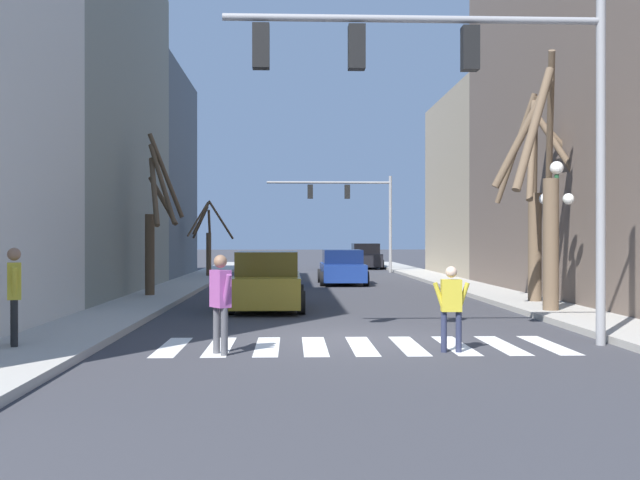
{
  "coord_description": "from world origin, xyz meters",
  "views": [
    {
      "loc": [
        -1.35,
        -15.22,
        2.06
      ],
      "look_at": [
        0.07,
        21.23,
        1.97
      ],
      "focal_mm": 42.0,
      "sensor_mm": 36.0,
      "label": 1
    }
  ],
  "objects_px": {
    "street_lamp_right_corner": "(557,204)",
    "pedestrian_near_right_corner": "(220,296)",
    "street_tree_right_far": "(539,199)",
    "street_tree_right_mid": "(208,238)",
    "traffic_signal_far": "(353,202)",
    "car_parked_left_far": "(267,282)",
    "traffic_signal_near": "(464,87)",
    "pedestrian_crossing_street": "(451,301)",
    "pedestrian_on_left_sidewalk": "(14,288)",
    "car_parked_left_near": "(342,268)",
    "street_tree_right_near": "(155,221)",
    "car_parked_right_near": "(365,257)",
    "street_tree_left_mid": "(544,194)"
  },
  "relations": [
    {
      "from": "car_parked_left_near",
      "to": "street_tree_left_mid",
      "type": "bearing_deg",
      "value": -162.0
    },
    {
      "from": "car_parked_left_far",
      "to": "street_tree_right_near",
      "type": "height_order",
      "value": "street_tree_right_near"
    },
    {
      "from": "traffic_signal_near",
      "to": "street_tree_right_mid",
      "type": "relative_size",
      "value": 1.9
    },
    {
      "from": "car_parked_right_near",
      "to": "street_tree_right_mid",
      "type": "xyz_separation_m",
      "value": [
        -9.27,
        -11.92,
        1.25
      ]
    },
    {
      "from": "street_lamp_right_corner",
      "to": "car_parked_left_near",
      "type": "relative_size",
      "value": 0.92
    },
    {
      "from": "pedestrian_on_left_sidewalk",
      "to": "street_tree_right_far",
      "type": "distance_m",
      "value": 15.47
    },
    {
      "from": "street_tree_right_mid",
      "to": "car_parked_right_near",
      "type": "bearing_deg",
      "value": 52.12
    },
    {
      "from": "car_parked_left_far",
      "to": "pedestrian_on_left_sidewalk",
      "type": "bearing_deg",
      "value": -27.5
    },
    {
      "from": "car_parked_left_near",
      "to": "street_lamp_right_corner",
      "type": "bearing_deg",
      "value": -160.45
    },
    {
      "from": "car_parked_left_far",
      "to": "traffic_signal_far",
      "type": "bearing_deg",
      "value": 169.23
    },
    {
      "from": "street_tree_right_far",
      "to": "street_tree_right_near",
      "type": "distance_m",
      "value": 12.37
    },
    {
      "from": "car_parked_left_near",
      "to": "street_tree_right_mid",
      "type": "bearing_deg",
      "value": 52.46
    },
    {
      "from": "car_parked_right_near",
      "to": "street_tree_right_mid",
      "type": "relative_size",
      "value": 1.14
    },
    {
      "from": "car_parked_left_far",
      "to": "car_parked_left_near",
      "type": "xyz_separation_m",
      "value": [
        2.97,
        11.71,
        -0.05
      ]
    },
    {
      "from": "pedestrian_on_left_sidewalk",
      "to": "street_tree_right_far",
      "type": "relative_size",
      "value": 0.27
    },
    {
      "from": "traffic_signal_far",
      "to": "street_tree_right_near",
      "type": "distance_m",
      "value": 21.21
    },
    {
      "from": "pedestrian_crossing_street",
      "to": "pedestrian_near_right_corner",
      "type": "bearing_deg",
      "value": -175.75
    },
    {
      "from": "car_parked_left_far",
      "to": "car_parked_left_near",
      "type": "height_order",
      "value": "car_parked_left_far"
    },
    {
      "from": "pedestrian_crossing_street",
      "to": "street_tree_right_mid",
      "type": "xyz_separation_m",
      "value": [
        -7.14,
        24.97,
        1.13
      ]
    },
    {
      "from": "pedestrian_near_right_corner",
      "to": "street_tree_left_mid",
      "type": "bearing_deg",
      "value": 96.39
    },
    {
      "from": "traffic_signal_near",
      "to": "traffic_signal_far",
      "type": "xyz_separation_m",
      "value": [
        0.4,
        30.47,
        -0.7
      ]
    },
    {
      "from": "pedestrian_on_left_sidewalk",
      "to": "street_tree_right_near",
      "type": "bearing_deg",
      "value": 156.81
    },
    {
      "from": "traffic_signal_near",
      "to": "pedestrian_on_left_sidewalk",
      "type": "distance_m",
      "value": 9.06
    },
    {
      "from": "car_parked_left_far",
      "to": "car_parked_right_near",
      "type": "xyz_separation_m",
      "value": [
        5.71,
        28.66,
        0.01
      ]
    },
    {
      "from": "pedestrian_crossing_street",
      "to": "street_tree_right_mid",
      "type": "height_order",
      "value": "street_tree_right_mid"
    },
    {
      "from": "pedestrian_on_left_sidewalk",
      "to": "street_tree_right_far",
      "type": "xyz_separation_m",
      "value": [
        12.44,
        8.95,
        2.06
      ]
    },
    {
      "from": "street_lamp_right_corner",
      "to": "pedestrian_near_right_corner",
      "type": "bearing_deg",
      "value": -142.28
    },
    {
      "from": "car_parked_left_near",
      "to": "street_tree_right_near",
      "type": "height_order",
      "value": "street_tree_right_near"
    },
    {
      "from": "pedestrian_crossing_street",
      "to": "pedestrian_on_left_sidewalk",
      "type": "height_order",
      "value": "pedestrian_on_left_sidewalk"
    },
    {
      "from": "traffic_signal_far",
      "to": "car_parked_left_far",
      "type": "relative_size",
      "value": 1.66
    },
    {
      "from": "street_tree_left_mid",
      "to": "street_lamp_right_corner",
      "type": "bearing_deg",
      "value": 14.93
    },
    {
      "from": "car_parked_right_near",
      "to": "pedestrian_near_right_corner",
      "type": "xyz_separation_m",
      "value": [
        -6.28,
        -36.99,
        0.25
      ]
    },
    {
      "from": "car_parked_left_far",
      "to": "car_parked_right_near",
      "type": "bearing_deg",
      "value": 168.74
    },
    {
      "from": "street_tree_right_far",
      "to": "street_tree_right_mid",
      "type": "relative_size",
      "value": 1.65
    },
    {
      "from": "pedestrian_near_right_corner",
      "to": "pedestrian_crossing_street",
      "type": "distance_m",
      "value": 4.14
    },
    {
      "from": "street_lamp_right_corner",
      "to": "pedestrian_on_left_sidewalk",
      "type": "height_order",
      "value": "street_lamp_right_corner"
    },
    {
      "from": "pedestrian_on_left_sidewalk",
      "to": "street_tree_left_mid",
      "type": "bearing_deg",
      "value": 96.61
    },
    {
      "from": "pedestrian_crossing_street",
      "to": "street_tree_right_near",
      "type": "xyz_separation_m",
      "value": [
        -7.42,
        11.77,
        1.71
      ]
    },
    {
      "from": "traffic_signal_near",
      "to": "traffic_signal_far",
      "type": "distance_m",
      "value": 30.48
    },
    {
      "from": "car_parked_left_near",
      "to": "pedestrian_near_right_corner",
      "type": "xyz_separation_m",
      "value": [
        -3.54,
        -20.05,
        0.32
      ]
    },
    {
      "from": "street_lamp_right_corner",
      "to": "street_tree_right_far",
      "type": "relative_size",
      "value": 0.63
    },
    {
      "from": "traffic_signal_far",
      "to": "pedestrian_crossing_street",
      "type": "xyz_separation_m",
      "value": [
        -0.81,
        -31.25,
        -3.33
      ]
    },
    {
      "from": "traffic_signal_far",
      "to": "car_parked_right_near",
      "type": "xyz_separation_m",
      "value": [
        1.33,
        5.65,
        -3.46
      ]
    },
    {
      "from": "traffic_signal_near",
      "to": "traffic_signal_far",
      "type": "height_order",
      "value": "traffic_signal_near"
    },
    {
      "from": "traffic_signal_far",
      "to": "pedestrian_near_right_corner",
      "type": "relative_size",
      "value": 4.24
    },
    {
      "from": "traffic_signal_far",
      "to": "street_tree_right_far",
      "type": "xyz_separation_m",
      "value": [
        3.82,
        -22.2,
        -1.01
      ]
    },
    {
      "from": "street_tree_left_mid",
      "to": "car_parked_left_near",
      "type": "bearing_deg",
      "value": 108.0
    },
    {
      "from": "car_parked_right_near",
      "to": "pedestrian_crossing_street",
      "type": "xyz_separation_m",
      "value": [
        -2.13,
        -36.89,
        0.12
      ]
    },
    {
      "from": "traffic_signal_near",
      "to": "street_tree_left_mid",
      "type": "xyz_separation_m",
      "value": [
        3.44,
        5.49,
        -1.71
      ]
    },
    {
      "from": "car_parked_left_far",
      "to": "pedestrian_crossing_street",
      "type": "bearing_deg",
      "value": 23.46
    }
  ]
}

